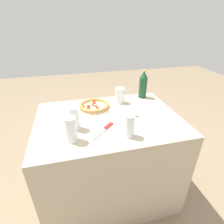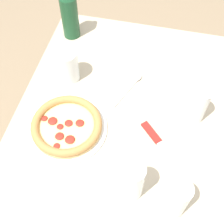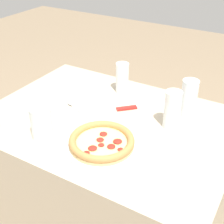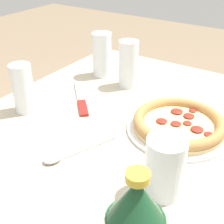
# 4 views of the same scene
# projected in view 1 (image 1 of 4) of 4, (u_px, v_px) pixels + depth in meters

# --- Properties ---
(ground_plane) EXTENTS (8.00, 8.00, 0.00)m
(ground_plane) POSITION_uv_depth(u_px,v_px,m) (109.00, 188.00, 1.66)
(ground_plane) COLOR #847056
(table) EXTENTS (1.05, 0.76, 0.77)m
(table) POSITION_uv_depth(u_px,v_px,m) (109.00, 157.00, 1.48)
(table) COLOR #B7A88E
(table) RESTS_ON ground_plane
(pizza_pepperoni) EXTENTS (0.28, 0.28, 0.04)m
(pizza_pepperoni) POSITION_uv_depth(u_px,v_px,m) (94.00, 106.00, 1.42)
(pizza_pepperoni) COLOR silver
(pizza_pepperoni) RESTS_ON table
(glass_iced_tea) EXTENTS (0.07, 0.07, 0.16)m
(glass_iced_tea) POSITION_uv_depth(u_px,v_px,m) (74.00, 119.00, 1.13)
(glass_iced_tea) COLOR white
(glass_iced_tea) RESTS_ON table
(glass_cola) EXTENTS (0.08, 0.08, 0.13)m
(glass_cola) POSITION_uv_depth(u_px,v_px,m) (120.00, 96.00, 1.50)
(glass_cola) COLOR white
(glass_cola) RESTS_ON table
(glass_lemonade) EXTENTS (0.06, 0.06, 0.15)m
(glass_lemonade) POSITION_uv_depth(u_px,v_px,m) (129.00, 127.00, 1.06)
(glass_lemonade) COLOR white
(glass_lemonade) RESTS_ON table
(glass_water) EXTENTS (0.07, 0.07, 0.16)m
(glass_water) POSITION_uv_depth(u_px,v_px,m) (71.00, 130.00, 1.02)
(glass_water) COLOR white
(glass_water) RESTS_ON table
(beer_bottle) EXTENTS (0.07, 0.07, 0.26)m
(beer_bottle) POSITION_uv_depth(u_px,v_px,m) (143.00, 85.00, 1.58)
(beer_bottle) COLOR #194728
(beer_bottle) RESTS_ON table
(knife) EXTENTS (0.18, 0.18, 0.01)m
(knife) POSITION_uv_depth(u_px,v_px,m) (103.00, 130.00, 1.15)
(knife) COLOR maroon
(knife) RESTS_ON table
(spoon) EXTENTS (0.19, 0.10, 0.02)m
(spoon) POSITION_uv_depth(u_px,v_px,m) (130.00, 115.00, 1.32)
(spoon) COLOR silver
(spoon) RESTS_ON table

